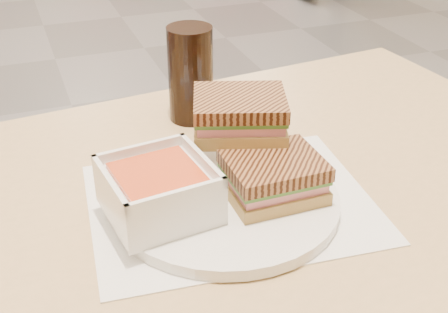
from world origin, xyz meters
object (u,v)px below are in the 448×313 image
object	(u,v)px
plate	(226,200)
soup_bowl	(159,192)
main_table	(195,267)
panini_lower	(273,177)
cola_glass	(191,74)

from	to	relation	value
plate	soup_bowl	size ratio (longest dim) A/B	2.12
main_table	plate	bearing A→B (deg)	-38.44
soup_bowl	panini_lower	size ratio (longest dim) A/B	1.16
main_table	plate	size ratio (longest dim) A/B	4.32
main_table	cola_glass	distance (m)	0.31
panini_lower	cola_glass	distance (m)	0.28
main_table	panini_lower	bearing A→B (deg)	-26.73
cola_glass	panini_lower	bearing A→B (deg)	-85.94
panini_lower	soup_bowl	bearing A→B (deg)	174.58
panini_lower	cola_glass	size ratio (longest dim) A/B	0.76
plate	soup_bowl	xyz separation A→B (m)	(-0.09, -0.00, 0.04)
plate	soup_bowl	bearing A→B (deg)	-176.90
panini_lower	plate	bearing A→B (deg)	162.06
soup_bowl	panini_lower	world-z (taller)	soup_bowl
main_table	cola_glass	size ratio (longest dim) A/B	8.12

